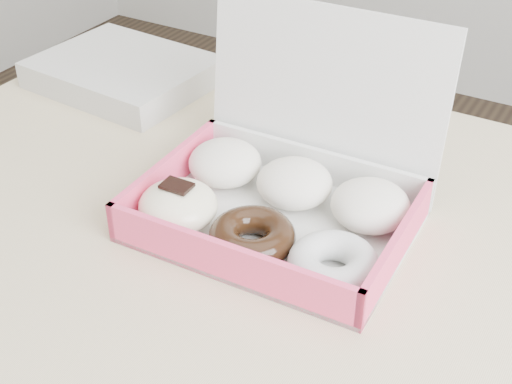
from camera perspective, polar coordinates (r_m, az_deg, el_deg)
The scene contains 3 objects.
table at distance 0.95m, azimuth 1.81°, elevation -6.19°, with size 1.20×0.80×0.75m.
donut_box at distance 0.88m, azimuth 1.86°, elevation -0.17°, with size 0.33×0.29×0.24m.
newspapers at distance 1.25m, azimuth -10.56°, elevation 9.40°, with size 0.28×0.22×0.04m, color silver.
Camera 1 is at (0.34, -0.64, 1.29)m, focal length 50.00 mm.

